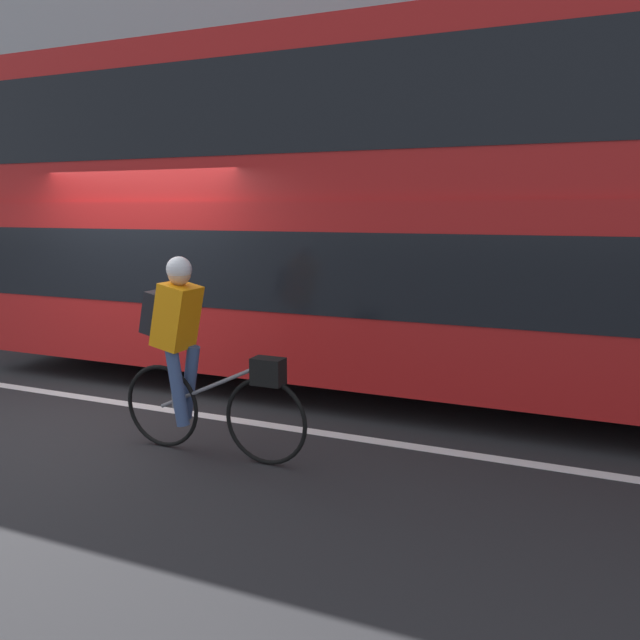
# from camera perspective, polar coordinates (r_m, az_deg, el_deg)

# --- Properties ---
(ground_plane) EXTENTS (80.00, 80.00, 0.00)m
(ground_plane) POSITION_cam_1_polar(r_m,az_deg,el_deg) (7.06, -18.72, -7.60)
(ground_plane) COLOR #232326
(road_center_line) EXTENTS (50.00, 0.14, 0.01)m
(road_center_line) POSITION_cam_1_polar(r_m,az_deg,el_deg) (7.18, -17.81, -7.21)
(road_center_line) COLOR silver
(road_center_line) RESTS_ON ground_plane
(sidewalk_curb) EXTENTS (60.00, 2.51, 0.10)m
(sidewalk_curb) POSITION_cam_1_polar(r_m,az_deg,el_deg) (12.17, 0.62, 0.51)
(sidewalk_curb) COLOR gray
(sidewalk_curb) RESTS_ON ground_plane
(building_facade) EXTENTS (60.00, 0.30, 9.96)m
(building_facade) POSITION_cam_1_polar(r_m,az_deg,el_deg) (13.62, 3.08, 22.40)
(building_facade) COLOR #9E9EA3
(building_facade) RESTS_ON ground_plane
(bus) EXTENTS (11.40, 2.47, 3.85)m
(bus) POSITION_cam_1_polar(r_m,az_deg,el_deg) (6.93, 12.09, 10.35)
(bus) COLOR black
(bus) RESTS_ON ground_plane
(cyclist_on_bike) EXTENTS (1.77, 0.32, 1.70)m
(cyclist_on_bike) POSITION_cam_1_polar(r_m,az_deg,el_deg) (5.38, -11.63, -2.72)
(cyclist_on_bike) COLOR black
(cyclist_on_bike) RESTS_ON ground_plane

